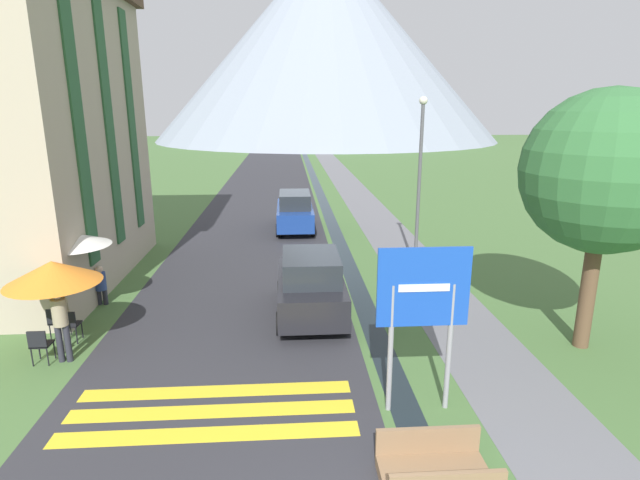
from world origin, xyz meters
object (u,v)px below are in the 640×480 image
cafe_chair_near_left (69,323)px  person_standing_terrace (61,321)px  parked_car_near (311,285)px  cafe_chair_far_left (95,287)px  tree_by_path (605,173)px  footbridge (436,473)px  streetlamp (420,171)px  cafe_umbrella_front_orange (52,272)px  cafe_chair_far_right (96,283)px  cafe_chair_nearest (40,343)px  person_seated_far (101,283)px  cafe_umbrella_middle_white (73,240)px  parked_car_far (295,211)px  person_seated_near (59,302)px  cafe_chair_near_right (58,320)px  hotel_building (15,111)px  road_sign (423,305)px

cafe_chair_near_left → person_standing_terrace: bearing=-71.3°
parked_car_near → cafe_chair_far_left: 6.45m
cafe_chair_far_left → tree_by_path: bearing=4.1°
footbridge → streetlamp: bearing=77.4°
cafe_chair_far_left → person_standing_terrace: bearing=-61.1°
parked_car_near → cafe_umbrella_front_orange: (-5.98, -1.72, 1.08)m
cafe_chair_far_right → cafe_chair_nearest: same height
footbridge → cafe_chair_far_right: cafe_chair_far_right is taller
person_standing_terrace → person_seated_far: person_standing_terrace is taller
cafe_umbrella_middle_white → person_seated_far: size_ratio=1.96×
cafe_chair_far_right → person_seated_far: 0.55m
parked_car_far → person_seated_near: bearing=-121.3°
footbridge → cafe_umbrella_middle_white: size_ratio=0.73×
cafe_chair_far_right → cafe_chair_near_right: (0.04, -2.72, 0.00)m
tree_by_path → cafe_chair_far_left: bearing=164.3°
cafe_chair_near_right → cafe_umbrella_middle_white: size_ratio=0.36×
tree_by_path → hotel_building: bearing=159.2°
parked_car_near → cafe_chair_far_left: bearing=168.0°
hotel_building → parked_car_far: bearing=36.4°
road_sign → person_standing_terrace: bearing=162.6°
cafe_chair_nearest → parked_car_far: bearing=52.5°
road_sign → person_seated_near: size_ratio=2.56×
hotel_building → person_standing_terrace: 8.08m
road_sign → cafe_chair_far_left: road_sign is taller
cafe_chair_nearest → tree_by_path: bearing=-11.7°
cafe_chair_nearest → tree_by_path: (12.66, 0.07, 3.71)m
parked_car_near → tree_by_path: tree_by_path is taller
road_sign → cafe_chair_near_left: (-7.80, 3.31, -1.63)m
footbridge → tree_by_path: tree_by_path is taller
person_seated_near → person_seated_far: size_ratio=1.06×
person_standing_terrace → hotel_building: bearing=119.2°
road_sign → streetlamp: streetlamp is taller
cafe_chair_nearest → cafe_umbrella_middle_white: cafe_umbrella_middle_white is taller
cafe_chair_far_left → cafe_umbrella_front_orange: size_ratio=0.38×
cafe_chair_far_right → cafe_chair_near_right: size_ratio=1.00×
hotel_building → cafe_chair_far_left: 6.13m
streetlamp → person_seated_far: bearing=-164.2°
footbridge → person_seated_near: bearing=142.6°
cafe_chair_far_right → person_standing_terrace: size_ratio=0.49×
person_seated_near → tree_by_path: tree_by_path is taller
footbridge → cafe_chair_near_left: (-7.58, 5.32, 0.29)m
streetlamp → tree_by_path: bearing=-68.5°
cafe_chair_near_right → streetlamp: streetlamp is taller
cafe_chair_near_left → person_seated_far: person_seated_far is taller
cafe_umbrella_middle_white → cafe_chair_far_right: bearing=88.2°
cafe_umbrella_middle_white → cafe_chair_nearest: bearing=-85.4°
person_standing_terrace → cafe_chair_far_right: bearing=99.7°
cafe_chair_near_right → hotel_building: bearing=101.8°
cafe_chair_near_left → streetlamp: bearing=31.9°
cafe_chair_far_left → cafe_chair_near_left: bearing=-63.3°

